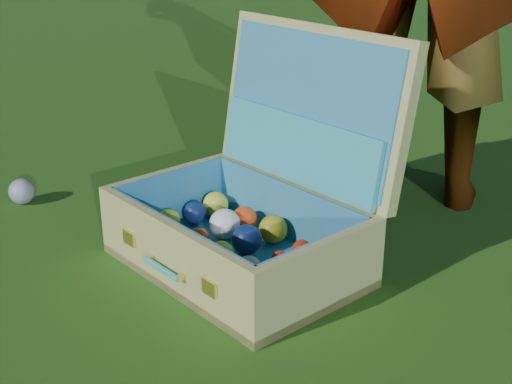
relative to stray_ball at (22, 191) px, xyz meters
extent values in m
plane|color=#215114|center=(0.67, 0.03, -0.04)|extent=(60.00, 60.00, 0.00)
sphere|color=teal|center=(0.00, 0.00, 0.00)|extent=(0.08, 0.08, 0.08)
cube|color=tan|center=(0.79, 0.09, -0.03)|extent=(0.68, 0.51, 0.02)
cube|color=tan|center=(0.75, -0.10, 0.05)|extent=(0.61, 0.13, 0.18)
cube|color=tan|center=(0.82, 0.28, 0.05)|extent=(0.61, 0.13, 0.18)
cube|color=tan|center=(0.50, 0.14, 0.05)|extent=(0.09, 0.36, 0.18)
cube|color=tan|center=(1.08, 0.04, 0.05)|extent=(0.09, 0.36, 0.18)
cube|color=teal|center=(0.79, 0.09, -0.01)|extent=(0.63, 0.46, 0.01)
cube|color=teal|center=(0.76, -0.08, 0.06)|extent=(0.56, 0.11, 0.16)
cube|color=teal|center=(0.82, 0.27, 0.06)|extent=(0.56, 0.11, 0.16)
cube|color=teal|center=(0.51, 0.14, 0.06)|extent=(0.07, 0.36, 0.16)
cube|color=teal|center=(1.07, 0.04, 0.06)|extent=(0.07, 0.36, 0.16)
cube|color=tan|center=(0.83, 0.35, 0.34)|extent=(0.62, 0.21, 0.41)
cube|color=teal|center=(0.83, 0.33, 0.35)|extent=(0.57, 0.17, 0.36)
cube|color=#37A8B3|center=(0.83, 0.30, 0.24)|extent=(0.55, 0.15, 0.17)
cube|color=#F2C659|center=(0.59, -0.09, 0.05)|extent=(0.05, 0.02, 0.04)
cube|color=#F2C659|center=(0.91, -0.14, 0.05)|extent=(0.05, 0.02, 0.04)
cylinder|color=#37A8B3|center=(0.75, -0.13, 0.04)|extent=(0.13, 0.04, 0.01)
cube|color=#F2C659|center=(0.69, -0.11, 0.04)|extent=(0.02, 0.02, 0.01)
cube|color=#F2C659|center=(0.81, -0.13, 0.04)|extent=(0.02, 0.02, 0.01)
sphere|color=yellow|center=(0.53, 0.01, 0.02)|extent=(0.07, 0.07, 0.07)
sphere|color=beige|center=(0.64, -0.02, 0.03)|extent=(0.08, 0.08, 0.08)
sphere|color=white|center=(0.77, -0.04, 0.04)|extent=(0.09, 0.09, 0.09)
sphere|color=yellow|center=(0.89, -0.06, 0.03)|extent=(0.08, 0.08, 0.08)
sphere|color=yellow|center=(0.99, -0.08, 0.02)|extent=(0.06, 0.06, 0.06)
sphere|color=yellow|center=(0.54, 0.10, 0.02)|extent=(0.06, 0.06, 0.06)
sphere|color=#FA4815|center=(0.67, 0.08, 0.02)|extent=(0.05, 0.05, 0.05)
sphere|color=yellow|center=(0.78, 0.04, 0.02)|extent=(0.06, 0.06, 0.06)
sphere|color=beige|center=(0.89, 0.02, 0.02)|extent=(0.06, 0.06, 0.06)
sphere|color=#FA4815|center=(1.00, 0.02, 0.02)|extent=(0.06, 0.06, 0.06)
sphere|color=#0F224F|center=(0.56, 0.18, 0.02)|extent=(0.07, 0.07, 0.07)
sphere|color=white|center=(0.69, 0.16, 0.03)|extent=(0.08, 0.08, 0.08)
sphere|color=#0F224F|center=(0.79, 0.13, 0.03)|extent=(0.08, 0.08, 0.08)
sphere|color=red|center=(0.90, 0.13, 0.01)|extent=(0.04, 0.04, 0.04)
sphere|color=white|center=(1.02, 0.09, 0.02)|extent=(0.05, 0.05, 0.05)
sphere|color=yellow|center=(0.58, 0.25, 0.03)|extent=(0.07, 0.07, 0.07)
sphere|color=#FA4815|center=(0.70, 0.23, 0.02)|extent=(0.07, 0.07, 0.07)
sphere|color=#ADA117|center=(0.81, 0.22, 0.03)|extent=(0.08, 0.08, 0.08)
sphere|color=red|center=(0.92, 0.20, 0.01)|extent=(0.05, 0.05, 0.05)
camera|label=1|loc=(1.84, -1.14, 0.83)|focal=50.00mm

